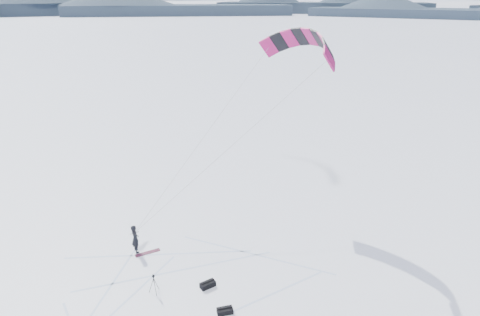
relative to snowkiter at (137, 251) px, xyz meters
name	(u,v)px	position (x,y,z in m)	size (l,w,h in m)	color
ground	(165,287)	(0.91, -4.00, 0.00)	(1800.00, 1800.00, 0.00)	white
horizon_hills	(158,211)	(0.91, -4.00, 4.85)	(704.47, 706.88, 10.86)	#1D2937
snow_tracks	(160,297)	(0.50, -4.65, 0.00)	(17.62, 14.39, 0.01)	#ACBEDD
snowkiter	(137,251)	(0.00, 0.00, 0.00)	(0.69, 0.45, 1.89)	black
snowboard	(148,253)	(0.61, -0.43, 0.02)	(1.56, 0.29, 0.04)	maroon
tripod	(154,281)	(0.30, -4.20, 0.74)	(0.58, 0.53, 1.15)	black
gear_bag_a	(208,284)	(3.11, -4.89, 0.17)	(0.91, 0.55, 0.38)	black
gear_bag_b	(225,311)	(3.29, -7.12, 0.16)	(0.85, 0.50, 0.37)	black
power_kite	(303,44)	(12.46, 1.83, 11.97)	(13.85, 7.08, 11.68)	#AC135C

